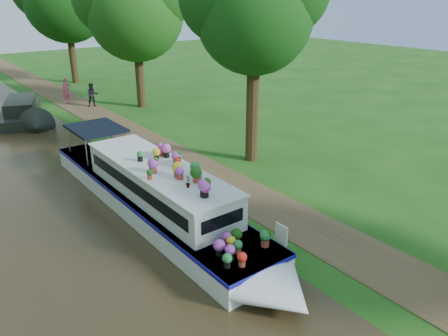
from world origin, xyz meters
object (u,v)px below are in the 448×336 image
second_boat (22,112)px  pedestrian_dark (92,95)px  plant_boat (160,195)px  pedestrian_pink (66,91)px

second_boat → pedestrian_dark: pedestrian_dark is taller
plant_boat → second_boat: (-0.50, 15.55, -0.31)m
plant_boat → pedestrian_pink: plant_boat is taller
plant_boat → pedestrian_pink: size_ratio=7.77×
second_boat → pedestrian_dark: 4.71m
second_boat → pedestrian_dark: (4.65, 0.68, 0.27)m
second_boat → pedestrian_pink: bearing=54.6°
plant_boat → second_boat: plant_boat is taller
second_boat → pedestrian_dark: size_ratio=4.68×
pedestrian_pink → second_boat: bearing=-134.2°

